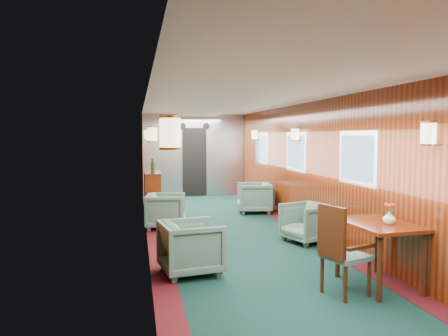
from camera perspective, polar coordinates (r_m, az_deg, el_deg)
name	(u,v)px	position (r m, az deg, el deg)	size (l,w,h in m)	color
room	(241,144)	(7.04, 2.27, 3.09)	(12.00, 12.10, 2.40)	black
bulkhead	(194,156)	(12.87, -3.92, 1.62)	(2.98, 0.17, 2.39)	#A8ABAF
windows_right	(321,154)	(7.76, 12.58, 1.74)	(0.02, 8.60, 0.80)	silver
wall_sconces	(234,135)	(7.59, 1.27, 4.35)	(2.97, 7.97, 0.25)	#FCE8C4
dining_table	(379,233)	(5.49, 19.57, -7.99)	(0.78, 1.06, 0.76)	#66260D
side_chair	(339,247)	(5.05, 14.85, -9.94)	(0.57, 0.58, 1.02)	#1D443E
credenza	(152,195)	(9.52, -9.34, -3.44)	(0.35, 1.12, 1.28)	#66260D
flower_vase	(389,218)	(5.40, 20.77, -6.09)	(0.14, 0.14, 0.15)	white
armchair_left_near	(191,247)	(5.72, -4.31, -10.28)	(0.73, 0.76, 0.69)	#1D443E
armchair_left_far	(166,211)	(8.48, -7.59, -5.56)	(0.72, 0.74, 0.67)	#1D443E
armchair_right_near	(307,223)	(7.47, 10.80, -7.03)	(0.70, 0.72, 0.65)	#1D443E
armchair_right_far	(254,198)	(10.12, 3.93, -3.88)	(0.74, 0.76, 0.69)	#1D443E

